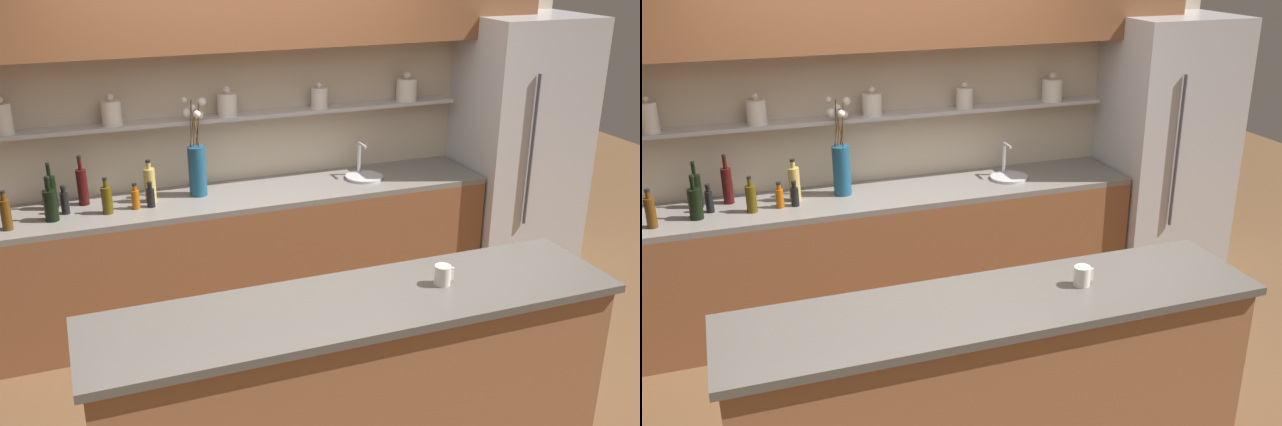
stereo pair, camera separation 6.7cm
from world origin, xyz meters
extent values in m
plane|color=brown|center=(0.00, 0.00, 0.00)|extent=(12.00, 12.00, 0.00)
cube|color=beige|center=(0.00, 1.60, 1.30)|extent=(5.20, 0.10, 2.60)
cube|color=#B7B7BC|center=(-0.11, 1.46, 1.41)|extent=(3.51, 0.18, 0.02)
cylinder|color=silver|center=(-1.50, 1.45, 1.52)|extent=(0.12, 0.12, 0.19)
cylinder|color=silver|center=(-0.85, 1.45, 1.50)|extent=(0.13, 0.13, 0.16)
sphere|color=silver|center=(-0.85, 1.45, 1.60)|extent=(0.05, 0.05, 0.05)
cylinder|color=silver|center=(-0.08, 1.45, 1.50)|extent=(0.13, 0.13, 0.15)
sphere|color=silver|center=(-0.08, 1.45, 1.60)|extent=(0.05, 0.05, 0.05)
cylinder|color=silver|center=(0.59, 1.45, 1.49)|extent=(0.12, 0.12, 0.15)
sphere|color=silver|center=(0.59, 1.45, 1.59)|extent=(0.04, 0.04, 0.04)
cylinder|color=silver|center=(1.29, 1.45, 1.50)|extent=(0.15, 0.15, 0.17)
sphere|color=silver|center=(1.29, 1.45, 1.61)|extent=(0.05, 0.05, 0.05)
cube|color=brown|center=(0.00, 1.38, 2.09)|extent=(4.42, 0.34, 0.42)
cube|color=brown|center=(-0.11, 1.24, 0.44)|extent=(3.61, 0.62, 0.88)
cube|color=slate|center=(-0.11, 1.24, 0.90)|extent=(3.61, 0.62, 0.04)
cube|color=#99603D|center=(0.00, -0.64, 0.49)|extent=(2.44, 0.55, 0.98)
cube|color=#56514C|center=(0.00, -0.64, 1.00)|extent=(2.50, 0.61, 0.04)
cube|color=#B7B7BC|center=(2.16, 1.20, 1.02)|extent=(0.88, 0.70, 2.04)
cylinder|color=#4C4C51|center=(2.00, 0.83, 1.12)|extent=(0.02, 0.02, 1.12)
cylinder|color=navy|center=(-0.34, 1.31, 1.09)|extent=(0.12, 0.12, 0.34)
cylinder|color=#4C3319|center=(-0.35, 1.33, 1.37)|extent=(0.05, 0.03, 0.22)
sphere|color=silver|center=(-0.38, 1.37, 1.48)|extent=(0.06, 0.06, 0.06)
cylinder|color=#4C3319|center=(-0.31, 1.32, 1.41)|extent=(0.02, 0.04, 0.29)
sphere|color=silver|center=(-0.27, 1.34, 1.55)|extent=(0.05, 0.05, 0.05)
cylinder|color=#4C3319|center=(-0.34, 1.32, 1.39)|extent=(0.03, 0.01, 0.25)
sphere|color=silver|center=(-0.34, 1.36, 1.51)|extent=(0.05, 0.05, 0.05)
cylinder|color=#4C3319|center=(-0.32, 1.33, 1.36)|extent=(0.03, 0.03, 0.20)
sphere|color=silver|center=(-0.29, 1.36, 1.46)|extent=(0.05, 0.05, 0.05)
cylinder|color=#4C3319|center=(-0.36, 1.33, 1.42)|extent=(0.03, 0.04, 0.31)
sphere|color=silver|center=(-0.39, 1.35, 1.57)|extent=(0.04, 0.04, 0.04)
cylinder|color=#4C3319|center=(-0.34, 1.29, 1.38)|extent=(0.04, 0.01, 0.23)
sphere|color=silver|center=(-0.33, 1.25, 1.49)|extent=(0.05, 0.05, 0.05)
cylinder|color=#B7B7BC|center=(0.86, 1.24, 0.93)|extent=(0.27, 0.27, 0.02)
cylinder|color=#B7B7BC|center=(0.86, 1.34, 1.05)|extent=(0.02, 0.02, 0.22)
cylinder|color=#B7B7BC|center=(0.86, 1.28, 1.16)|extent=(0.02, 0.12, 0.02)
cylinder|color=black|center=(-1.29, 1.16, 1.02)|extent=(0.08, 0.08, 0.19)
cylinder|color=black|center=(-1.29, 1.16, 1.15)|extent=(0.02, 0.02, 0.08)
cylinder|color=black|center=(-1.29, 1.16, 1.20)|extent=(0.03, 0.03, 0.01)
cylinder|color=black|center=(-1.28, 1.37, 1.03)|extent=(0.07, 0.07, 0.22)
cylinder|color=black|center=(-1.28, 1.37, 1.18)|extent=(0.02, 0.02, 0.08)
cylinder|color=black|center=(-1.28, 1.37, 1.23)|extent=(0.03, 0.03, 0.01)
cylinder|color=black|center=(-1.20, 1.25, 0.99)|extent=(0.05, 0.05, 0.14)
cylinder|color=black|center=(-1.20, 1.25, 1.08)|extent=(0.03, 0.03, 0.04)
cylinder|color=black|center=(-1.20, 1.25, 1.10)|extent=(0.03, 0.03, 0.01)
cylinder|color=#9E4C0A|center=(-0.77, 1.19, 0.98)|extent=(0.05, 0.05, 0.12)
cylinder|color=#9E4C0A|center=(-0.77, 1.19, 1.06)|extent=(0.03, 0.03, 0.04)
cylinder|color=black|center=(-0.77, 1.19, 1.09)|extent=(0.03, 0.03, 0.01)
cylinder|color=#4C2D0C|center=(-1.54, 1.10, 1.01)|extent=(0.06, 0.06, 0.19)
cylinder|color=#4C2D0C|center=(-1.54, 1.10, 1.13)|extent=(0.03, 0.03, 0.04)
cylinder|color=black|center=(-1.54, 1.10, 1.16)|extent=(0.03, 0.03, 0.01)
cylinder|color=black|center=(-0.68, 1.19, 0.98)|extent=(0.05, 0.05, 0.12)
cylinder|color=black|center=(-0.68, 1.19, 1.06)|extent=(0.03, 0.03, 0.04)
cylinder|color=black|center=(-0.68, 1.19, 1.08)|extent=(0.03, 0.03, 0.01)
cylinder|color=#380C0C|center=(-1.08, 1.39, 1.04)|extent=(0.07, 0.07, 0.24)
cylinder|color=#380C0C|center=(-1.08, 1.39, 1.20)|extent=(0.02, 0.02, 0.08)
cylinder|color=black|center=(-1.08, 1.39, 1.25)|extent=(0.03, 0.03, 0.01)
cylinder|color=tan|center=(-0.66, 1.29, 1.03)|extent=(0.07, 0.07, 0.23)
cylinder|color=tan|center=(-0.66, 1.29, 1.17)|extent=(0.03, 0.03, 0.04)
cylinder|color=black|center=(-0.66, 1.29, 1.20)|extent=(0.03, 0.03, 0.01)
cylinder|color=#47380A|center=(-0.95, 1.17, 1.01)|extent=(0.07, 0.07, 0.17)
cylinder|color=#47380A|center=(-0.95, 1.17, 1.12)|extent=(0.03, 0.03, 0.05)
cylinder|color=black|center=(-0.95, 1.17, 1.15)|extent=(0.03, 0.03, 0.01)
cylinder|color=silver|center=(0.44, -0.63, 1.07)|extent=(0.08, 0.08, 0.10)
cube|color=silver|center=(0.48, -0.63, 1.07)|extent=(0.02, 0.01, 0.06)
camera|label=1|loc=(-1.18, -3.27, 2.56)|focal=40.00mm
camera|label=2|loc=(-1.11, -3.29, 2.56)|focal=40.00mm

